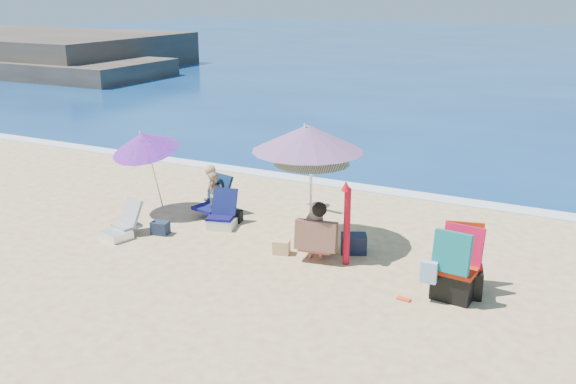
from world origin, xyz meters
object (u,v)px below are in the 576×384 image
at_px(camp_chair_right, 454,273).
at_px(person_left, 214,194).
at_px(camp_chair_left, 463,273).
at_px(furled_umbrella, 347,219).
at_px(umbrella_turquoise, 308,138).
at_px(umbrella_striped, 312,153).
at_px(chair_rainbow, 122,227).
at_px(umbrella_blue, 144,142).
at_px(person_center, 316,232).
at_px(chair_navy, 222,217).

relative_size(camp_chair_right, person_left, 1.07).
bearing_deg(person_left, camp_chair_left, -12.09).
bearing_deg(furled_umbrella, umbrella_turquoise, 152.40).
distance_m(umbrella_striped, chair_rainbow, 3.80).
height_order(umbrella_blue, camp_chair_left, umbrella_blue).
height_order(camp_chair_left, person_center, person_center).
xyz_separation_m(umbrella_blue, chair_rainbow, (0.39, -1.25, -1.33)).
distance_m(umbrella_blue, person_left, 1.74).
xyz_separation_m(umbrella_striped, furled_umbrella, (1.03, -0.85, -0.80)).
xyz_separation_m(chair_rainbow, camp_chair_left, (6.15, 0.56, 0.13)).
height_order(person_center, person_left, person_left).
bearing_deg(camp_chair_right, umbrella_turquoise, 162.20).
bearing_deg(person_left, chair_rainbow, -119.29).
bearing_deg(person_center, camp_chair_right, -8.68).
distance_m(umbrella_turquoise, chair_rainbow, 3.89).
bearing_deg(chair_rainbow, chair_navy, 43.37).
xyz_separation_m(umbrella_turquoise, umbrella_striped, (-0.08, 0.35, -0.35)).
bearing_deg(furled_umbrella, chair_rainbow, -170.54).
bearing_deg(chair_rainbow, camp_chair_right, 2.69).
distance_m(umbrella_blue, furled_umbrella, 4.67).
xyz_separation_m(umbrella_turquoise, camp_chair_right, (2.84, -0.91, -1.56)).
relative_size(chair_navy, person_left, 0.73).
bearing_deg(umbrella_blue, camp_chair_right, -8.49).
xyz_separation_m(chair_rainbow, person_center, (3.66, 0.65, 0.33)).
height_order(chair_navy, person_center, person_center).
xyz_separation_m(umbrella_blue, furled_umbrella, (4.58, -0.55, -0.69)).
distance_m(umbrella_blue, chair_rainbow, 1.87).
height_order(umbrella_turquoise, umbrella_blue, umbrella_turquoise).
distance_m(chair_rainbow, person_left, 1.95).
distance_m(chair_navy, chair_rainbow, 1.89).
relative_size(furled_umbrella, chair_rainbow, 1.75).
height_order(umbrella_turquoise, chair_navy, umbrella_turquoise).
relative_size(umbrella_turquoise, camp_chair_left, 2.21).
bearing_deg(person_left, umbrella_turquoise, -11.89).
xyz_separation_m(chair_navy, person_left, (-0.43, 0.38, 0.29)).
distance_m(camp_chair_left, person_left, 5.32).
xyz_separation_m(furled_umbrella, camp_chair_left, (1.96, -0.13, -0.50)).
height_order(chair_rainbow, camp_chair_left, camp_chair_left).
distance_m(chair_navy, person_left, 0.65).
height_order(umbrella_turquoise, person_center, umbrella_turquoise).
relative_size(furled_umbrella, camp_chair_right, 1.32).
distance_m(umbrella_turquoise, umbrella_blue, 3.66).
distance_m(umbrella_blue, person_center, 4.22).
bearing_deg(umbrella_blue, chair_rainbow, -72.48).
xyz_separation_m(umbrella_blue, person_left, (1.34, 0.43, -1.03)).
height_order(furled_umbrella, camp_chair_left, furled_umbrella).
bearing_deg(furled_umbrella, umbrella_striped, 140.49).
distance_m(camp_chair_left, camp_chair_right, 0.30).
bearing_deg(camp_chair_right, umbrella_striped, 156.57).
relative_size(umbrella_striped, person_center, 1.78).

